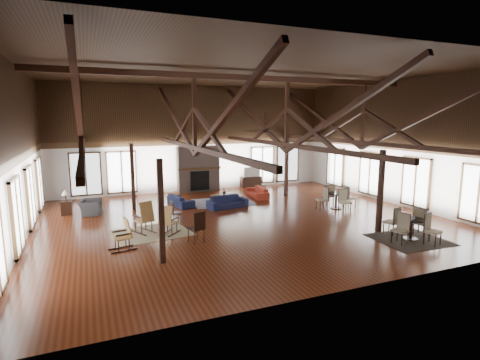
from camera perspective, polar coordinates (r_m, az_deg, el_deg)
name	(u,v)px	position (r m, az deg, el deg)	size (l,w,h in m)	color
floor	(243,219)	(15.71, 0.44, -6.00)	(16.00, 16.00, 0.00)	#592712
ceiling	(243,71)	(15.26, 0.47, 16.28)	(16.00, 14.00, 0.02)	black
wall_back	(196,139)	(21.81, -6.71, 6.25)	(16.00, 0.02, 6.00)	silver
wall_front	(358,169)	(9.18, 17.59, 1.65)	(16.00, 0.02, 6.00)	silver
wall_left	(16,155)	(14.19, -30.95, 3.33)	(0.02, 14.00, 6.00)	silver
wall_right	(395,143)	(19.71, 22.54, 5.28)	(0.02, 14.00, 6.00)	silver
roof_truss	(243,122)	(15.15, 0.46, 8.86)	(15.60, 14.07, 3.14)	black
post_grid	(243,183)	(15.38, 0.44, -0.51)	(8.16, 7.16, 3.05)	black
fireplace	(198,169)	(21.65, -6.39, 1.68)	(2.50, 0.69, 2.60)	#736157
ceiling_fan	(265,130)	(14.45, 3.85, 7.64)	(1.60, 1.60, 0.75)	black
sofa_navy_front	(227,202)	(17.64, -1.93, -3.35)	(1.91, 0.75, 0.56)	#151A3B
sofa_navy_left	(181,200)	(18.33, -9.03, -3.05)	(0.69, 1.77, 0.52)	#161D3D
sofa_orange	(257,192)	(20.01, 2.65, -1.86)	(0.72, 1.84, 0.54)	#A62F20
coffee_table	(222,195)	(18.75, -2.71, -2.32)	(1.22, 0.87, 0.42)	brown
vase	(224,192)	(18.78, -2.42, -1.83)	(0.18, 0.18, 0.18)	#B2B2B2
armchair	(91,207)	(17.68, -21.82, -3.88)	(0.85, 0.98, 0.63)	#2B2B2E
side_table_lamp	(66,205)	(18.06, -24.96, -3.47)	(0.44, 0.44, 1.13)	black
rocking_chair_a	(145,218)	(14.15, -14.26, -5.65)	(0.85, 1.05, 1.20)	olive
rocking_chair_b	(168,221)	(13.82, -10.93, -6.15)	(0.89, 0.91, 1.08)	olive
rocking_chair_c	(125,235)	(12.64, -17.14, -7.97)	(0.87, 0.56, 1.03)	olive
side_chair_a	(174,210)	(15.31, -10.06, -4.56)	(0.42, 0.42, 0.89)	black
side_chair_b	(198,225)	(12.70, -6.47, -6.81)	(0.59, 0.59, 1.10)	black
cafe_table_near	(411,225)	(14.34, 24.65, -6.27)	(2.00, 2.00, 1.02)	black
cafe_table_far	(336,198)	(17.99, 14.44, -2.65)	(1.97, 1.97, 1.02)	black
cup_near	(413,218)	(14.19, 24.88, -5.28)	(0.13, 0.13, 0.11)	#B2B2B2
cup_far	(337,192)	(17.93, 14.60, -1.80)	(0.12, 0.12, 0.10)	#B2B2B2
tv_console	(251,182)	(23.00, 1.64, -0.26)	(1.27, 0.48, 0.63)	black
television	(251,172)	(22.92, 1.75, 1.26)	(1.03, 0.13, 0.59)	#B2B2B2
rug_tan	(151,233)	(14.26, -13.39, -7.85)	(2.68, 2.11, 0.01)	tan
rug_navy	(223,202)	(18.82, -2.60, -3.40)	(2.95, 2.21, 0.01)	#181D44
rug_dark	(409,240)	(14.41, 24.41, -8.26)	(2.31, 2.10, 0.01)	black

